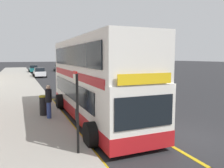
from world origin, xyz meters
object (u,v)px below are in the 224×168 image
(double_decker_bus, at_px, (94,82))
(parked_car_maroon_distant, at_px, (90,76))
(parked_car_grey_across, at_px, (59,68))
(pedestrian_waiting_near_sign, at_px, (49,100))
(parked_car_teal_kerbside, at_px, (34,69))
(bus_stop_sign, at_px, (77,106))
(parked_car_white_behind, at_px, (40,73))
(litter_bin, at_px, (44,105))

(double_decker_bus, xyz_separation_m, parked_car_maroon_distant, (5.24, 17.82, -1.27))
(parked_car_grey_across, xyz_separation_m, pedestrian_waiting_near_sign, (-7.65, -42.92, 0.33))
(double_decker_bus, distance_m, parked_car_maroon_distant, 18.62)
(parked_car_grey_across, xyz_separation_m, parked_car_teal_kerbside, (-5.93, -2.22, 0.00))
(bus_stop_sign, xyz_separation_m, parked_car_teal_kerbside, (1.37, 45.63, -0.98))
(parked_car_maroon_distant, height_order, parked_car_white_behind, same)
(double_decker_bus, height_order, bus_stop_sign, double_decker_bus)
(parked_car_maroon_distant, bearing_deg, bus_stop_sign, -108.09)
(double_decker_bus, height_order, parked_car_maroon_distant, double_decker_bus)
(bus_stop_sign, xyz_separation_m, litter_bin, (-0.54, 5.75, -1.08))
(parked_car_teal_kerbside, relative_size, litter_bin, 3.74)
(bus_stop_sign, distance_m, parked_car_teal_kerbside, 45.66)
(pedestrian_waiting_near_sign, bearing_deg, double_decker_bus, -12.03)
(pedestrian_waiting_near_sign, height_order, litter_bin, pedestrian_waiting_near_sign)
(bus_stop_sign, bearing_deg, litter_bin, 95.36)
(double_decker_bus, xyz_separation_m, litter_bin, (-2.61, 1.34, -1.36))
(litter_bin, bearing_deg, parked_car_grey_across, 79.45)
(litter_bin, bearing_deg, bus_stop_sign, -84.64)
(parked_car_teal_kerbside, bearing_deg, parked_car_white_behind, -87.07)
(parked_car_teal_kerbside, distance_m, parked_car_white_behind, 12.88)
(litter_bin, bearing_deg, double_decker_bus, -27.21)
(parked_car_maroon_distant, relative_size, parked_car_white_behind, 1.00)
(double_decker_bus, height_order, litter_bin, double_decker_bus)
(double_decker_bus, xyz_separation_m, parked_car_white_behind, (-0.53, 28.34, -1.27))
(parked_car_white_behind, distance_m, pedestrian_waiting_near_sign, 27.89)
(parked_car_grey_across, xyz_separation_m, litter_bin, (-7.84, -42.10, -0.09))
(parked_car_grey_across, bearing_deg, parked_car_white_behind, -112.76)
(bus_stop_sign, relative_size, parked_car_grey_across, 0.67)
(double_decker_bus, height_order, parked_car_teal_kerbside, double_decker_bus)
(parked_car_grey_across, relative_size, parked_car_white_behind, 1.00)
(parked_car_maroon_distant, height_order, litter_bin, parked_car_maroon_distant)
(parked_car_teal_kerbside, xyz_separation_m, parked_car_maroon_distant, (5.94, -23.40, 0.00))
(parked_car_grey_across, distance_m, parked_car_white_behind, 16.16)
(bus_stop_sign, relative_size, litter_bin, 2.51)
(parked_car_grey_across, relative_size, parked_car_maroon_distant, 1.00)
(parked_car_white_behind, height_order, pedestrian_waiting_near_sign, pedestrian_waiting_near_sign)
(bus_stop_sign, relative_size, pedestrian_waiting_near_sign, 1.56)
(parked_car_maroon_distant, distance_m, pedestrian_waiting_near_sign, 18.93)
(double_decker_bus, distance_m, parked_car_grey_across, 43.77)
(pedestrian_waiting_near_sign, bearing_deg, bus_stop_sign, -85.93)
(parked_car_teal_kerbside, distance_m, pedestrian_waiting_near_sign, 40.74)
(parked_car_teal_kerbside, distance_m, litter_bin, 39.93)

